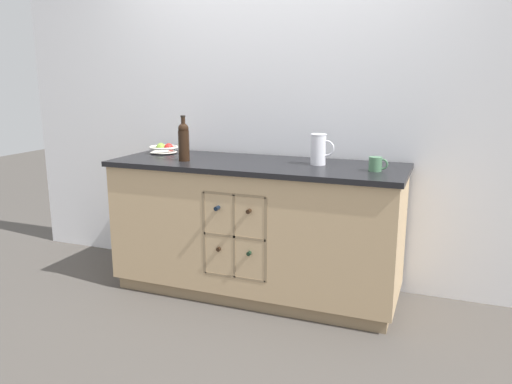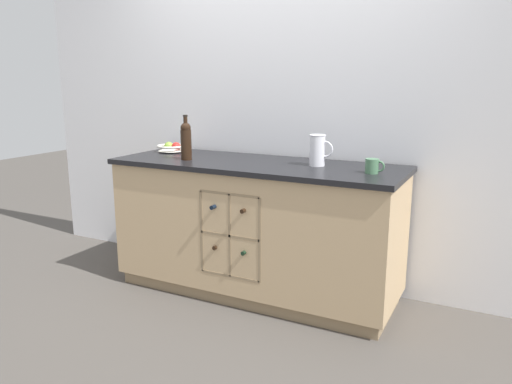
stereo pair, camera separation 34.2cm
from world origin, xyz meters
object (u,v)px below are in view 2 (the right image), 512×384
Objects in this scene: white_pitcher at (318,150)px; standing_wine_bottle at (186,140)px; ceramic_mug at (373,166)px; fruit_bowl at (172,147)px.

white_pitcher is 0.65× the size of standing_wine_bottle.
white_pitcher is 0.41m from ceramic_mug.
fruit_bowl is 1.23m from white_pitcher.
standing_wine_bottle is at bearing -168.45° from white_pitcher.
fruit_bowl is 1.62m from ceramic_mug.
white_pitcher is at bearing 165.06° from ceramic_mug.
fruit_bowl is 0.71× the size of standing_wine_bottle.
fruit_bowl is at bearing 173.63° from ceramic_mug.
fruit_bowl is 1.88× the size of ceramic_mug.
ceramic_mug is (1.61, -0.18, 0.01)m from fruit_bowl.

